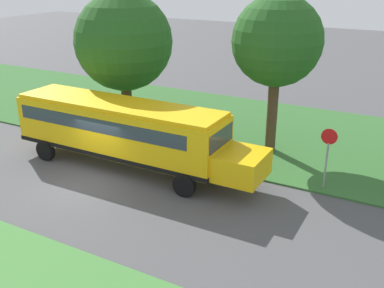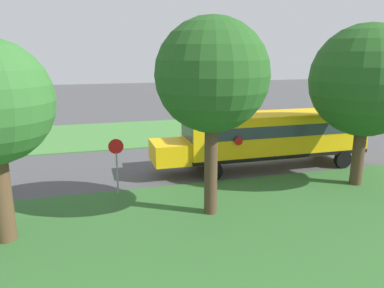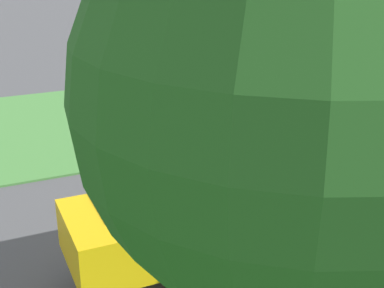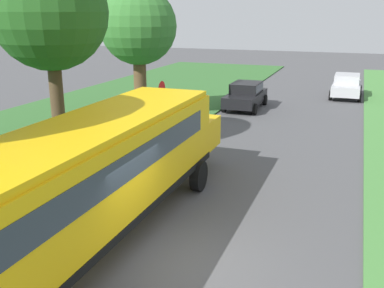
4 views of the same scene
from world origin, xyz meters
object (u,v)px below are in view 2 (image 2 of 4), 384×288
(oak_tree_beside_bus, at_px, (364,83))
(stop_sign, at_px, (117,161))
(oak_tree_roadside_mid, at_px, (209,77))
(school_bus, at_px, (271,135))

(oak_tree_beside_bus, bearing_deg, stop_sign, 81.48)
(oak_tree_roadside_mid, height_order, stop_sign, oak_tree_roadside_mid)
(school_bus, height_order, oak_tree_beside_bus, oak_tree_beside_bus)
(oak_tree_beside_bus, relative_size, stop_sign, 2.86)
(oak_tree_roadside_mid, bearing_deg, oak_tree_beside_bus, -81.84)
(oak_tree_roadside_mid, xyz_separation_m, stop_sign, (2.86, 3.39, -3.83))
(school_bus, xyz_separation_m, stop_sign, (-2.22, 8.86, -0.19))
(school_bus, height_order, stop_sign, school_bus)
(school_bus, xyz_separation_m, oak_tree_beside_bus, (-3.93, -2.54, 3.18))
(oak_tree_beside_bus, bearing_deg, oak_tree_roadside_mid, 98.16)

